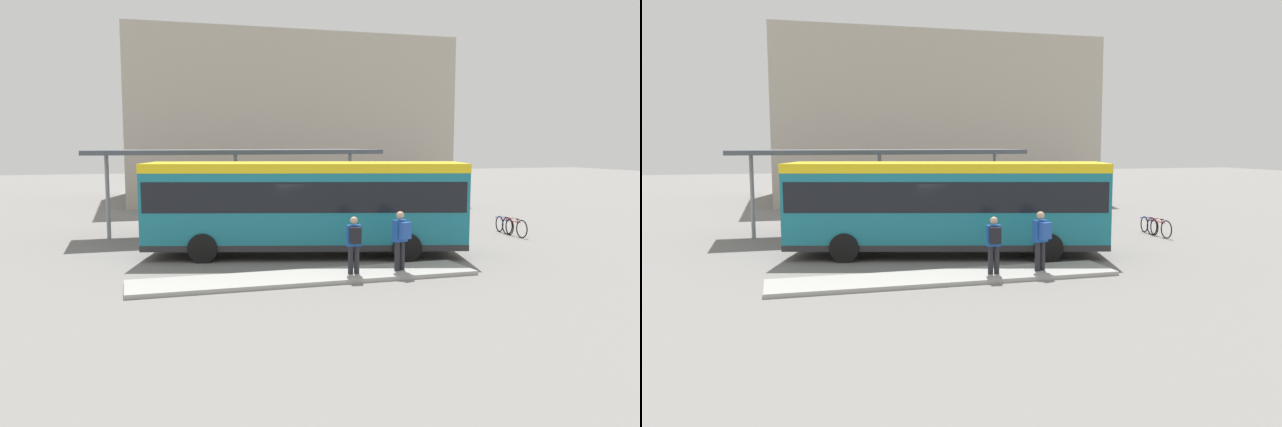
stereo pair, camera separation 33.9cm
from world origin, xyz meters
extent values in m
plane|color=slate|center=(0.00, 0.00, 0.00)|extent=(120.00, 120.00, 0.00)
cube|color=#9E9E99|center=(-0.97, -3.61, 0.06)|extent=(9.79, 1.80, 0.12)
cube|color=#197284|center=(0.00, 0.00, 1.75)|extent=(10.79, 5.34, 2.79)
cube|color=yellow|center=(0.00, 0.00, 2.99)|extent=(10.82, 5.37, 0.30)
cube|color=black|center=(0.00, 0.00, 2.08)|extent=(10.60, 5.31, 0.98)
cube|color=black|center=(5.03, -1.45, 2.08)|extent=(0.72, 2.26, 1.08)
cube|color=#28282B|center=(0.00, 0.00, 0.45)|extent=(10.80, 5.35, 0.20)
cylinder|color=black|center=(3.46, 0.27, 0.47)|extent=(0.98, 0.53, 0.94)
cylinder|color=black|center=(2.79, -2.07, 0.47)|extent=(0.98, 0.53, 0.94)
cylinder|color=black|center=(-2.79, 2.07, 0.47)|extent=(0.98, 0.53, 0.94)
cylinder|color=black|center=(-3.46, -0.27, 0.47)|extent=(0.98, 0.53, 0.94)
cylinder|color=#232328|center=(0.26, -3.77, 0.52)|extent=(0.15, 0.15, 0.79)
cylinder|color=#232328|center=(0.44, -3.79, 0.52)|extent=(0.15, 0.15, 0.79)
cube|color=#194799|center=(0.35, -3.78, 1.21)|extent=(0.42, 0.26, 0.60)
cube|color=black|center=(0.33, -3.98, 1.24)|extent=(0.32, 0.23, 0.45)
sphere|color=tan|center=(0.35, -3.78, 1.64)|extent=(0.21, 0.21, 0.21)
cylinder|color=#232328|center=(1.70, -3.76, 0.54)|extent=(0.16, 0.16, 0.84)
cylinder|color=#232328|center=(1.88, -3.70, 0.54)|extent=(0.16, 0.16, 0.84)
cube|color=#194799|center=(1.79, -3.73, 1.28)|extent=(0.47, 0.35, 0.63)
cube|color=#234CA3|center=(1.85, -3.94, 1.31)|extent=(0.36, 0.29, 0.48)
sphere|color=tan|center=(1.79, -3.73, 1.73)|extent=(0.23, 0.23, 0.23)
torus|color=black|center=(9.36, 2.15, 0.36)|extent=(0.05, 0.74, 0.74)
torus|color=black|center=(9.36, 1.15, 0.36)|extent=(0.05, 0.74, 0.74)
cylinder|color=red|center=(9.36, 1.65, 0.60)|extent=(0.04, 0.78, 0.04)
cylinder|color=red|center=(9.36, 1.47, 0.54)|extent=(0.04, 0.04, 0.36)
cube|color=black|center=(9.36, 1.47, 0.73)|extent=(0.07, 0.18, 0.04)
cylinder|color=red|center=(9.36, 2.05, 0.69)|extent=(0.48, 0.03, 0.03)
torus|color=black|center=(9.51, 2.96, 0.34)|extent=(0.13, 0.69, 0.68)
torus|color=black|center=(9.40, 2.04, 0.34)|extent=(0.13, 0.69, 0.68)
cylinder|color=#2847AD|center=(9.45, 2.50, 0.56)|extent=(0.13, 0.72, 0.04)
cylinder|color=#2847AD|center=(9.43, 2.34, 0.50)|extent=(0.04, 0.04, 0.33)
cube|color=black|center=(9.43, 2.34, 0.67)|extent=(0.09, 0.19, 0.04)
cylinder|color=#2847AD|center=(9.50, 2.87, 0.64)|extent=(0.48, 0.09, 0.03)
cube|color=#4C515B|center=(-1.34, 5.95, 3.42)|extent=(12.03, 3.13, 0.18)
cylinder|color=gray|center=(-6.45, 5.95, 1.67)|extent=(0.16, 0.16, 3.33)
cylinder|color=gray|center=(3.77, 5.95, 1.67)|extent=(0.16, 0.16, 3.33)
cylinder|color=gray|center=(-1.34, 5.95, 1.67)|extent=(0.16, 0.16, 3.33)
cylinder|color=slate|center=(-2.73, 3.09, 0.26)|extent=(0.82, 0.82, 0.52)
sphere|color=#286B2D|center=(-2.73, 3.09, 0.88)|extent=(0.94, 0.94, 0.94)
cube|color=#B2A899|center=(4.52, 22.63, 5.26)|extent=(20.65, 12.13, 10.53)
camera|label=1|loc=(-5.70, -20.05, 3.82)|focal=35.00mm
camera|label=2|loc=(-5.38, -20.15, 3.82)|focal=35.00mm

